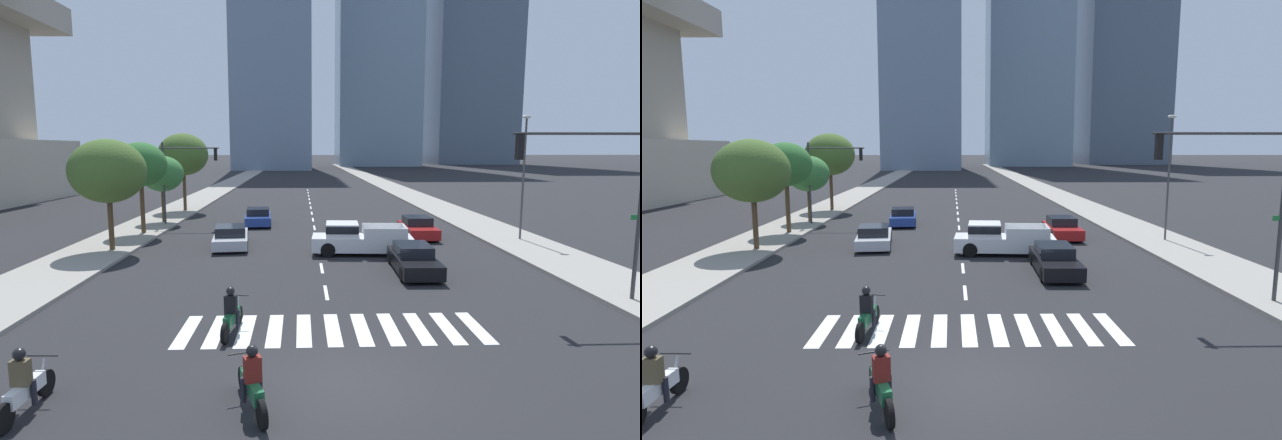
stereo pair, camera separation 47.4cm
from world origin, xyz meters
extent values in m
plane|color=#232326|center=(0.00, 0.00, 0.00)|extent=(800.00, 800.00, 0.00)
cube|color=gray|center=(11.99, 30.00, 0.07)|extent=(4.00, 260.00, 0.15)
cube|color=gray|center=(-11.99, 30.00, 0.07)|extent=(4.00, 260.00, 0.15)
cube|color=silver|center=(-4.50, 3.62, 0.00)|extent=(0.45, 2.82, 0.01)
cube|color=silver|center=(-3.60, 3.62, 0.00)|extent=(0.45, 2.82, 0.01)
cube|color=silver|center=(-2.70, 3.62, 0.00)|extent=(0.45, 2.82, 0.01)
cube|color=silver|center=(-1.80, 3.62, 0.00)|extent=(0.45, 2.82, 0.01)
cube|color=silver|center=(-0.90, 3.62, 0.00)|extent=(0.45, 2.82, 0.01)
cube|color=silver|center=(0.00, 3.62, 0.00)|extent=(0.45, 2.82, 0.01)
cube|color=silver|center=(0.90, 3.62, 0.00)|extent=(0.45, 2.82, 0.01)
cube|color=silver|center=(1.80, 3.62, 0.00)|extent=(0.45, 2.82, 0.01)
cube|color=silver|center=(2.70, 3.62, 0.00)|extent=(0.45, 2.82, 0.01)
cube|color=silver|center=(3.60, 3.62, 0.00)|extent=(0.45, 2.82, 0.01)
cube|color=silver|center=(4.50, 3.62, 0.00)|extent=(0.45, 2.82, 0.01)
cube|color=silver|center=(0.00, 7.62, 0.00)|extent=(0.14, 2.00, 0.01)
cube|color=silver|center=(0.00, 11.62, 0.00)|extent=(0.14, 2.00, 0.01)
cube|color=silver|center=(0.00, 15.62, 0.00)|extent=(0.14, 2.00, 0.01)
cube|color=silver|center=(0.00, 19.62, 0.00)|extent=(0.14, 2.00, 0.01)
cube|color=silver|center=(0.00, 23.62, 0.00)|extent=(0.14, 2.00, 0.01)
cube|color=silver|center=(0.00, 27.62, 0.00)|extent=(0.14, 2.00, 0.01)
cube|color=silver|center=(0.00, 31.62, 0.00)|extent=(0.14, 2.00, 0.01)
cube|color=silver|center=(0.00, 35.62, 0.00)|extent=(0.14, 2.00, 0.01)
cube|color=silver|center=(0.00, 39.62, 0.00)|extent=(0.14, 2.00, 0.01)
cube|color=silver|center=(0.00, 43.62, 0.00)|extent=(0.14, 2.00, 0.01)
cube|color=silver|center=(0.00, 47.62, 0.00)|extent=(0.14, 2.00, 0.01)
cube|color=silver|center=(0.00, 51.62, 0.00)|extent=(0.14, 2.00, 0.01)
cube|color=silver|center=(0.00, 55.62, 0.00)|extent=(0.14, 2.00, 0.01)
cylinder|color=black|center=(-2.98, 4.21, 0.30)|extent=(0.19, 0.61, 0.60)
cylinder|color=black|center=(-3.18, 2.62, 0.30)|extent=(0.19, 0.61, 0.60)
cube|color=#1E6038|center=(-3.08, 3.41, 0.52)|extent=(0.38, 1.30, 0.32)
cylinder|color=#B2B2B7|center=(-2.99, 4.11, 0.60)|extent=(0.10, 0.32, 0.67)
cylinder|color=black|center=(-2.99, 4.16, 0.97)|extent=(0.70, 0.12, 0.04)
cube|color=black|center=(-3.09, 3.31, 0.96)|extent=(0.39, 0.28, 0.55)
sphere|color=black|center=(-3.09, 3.31, 1.36)|extent=(0.26, 0.26, 0.26)
cylinder|color=black|center=(-3.26, 3.43, 0.47)|extent=(0.13, 0.13, 0.55)
cylinder|color=black|center=(-2.90, 3.39, 0.47)|extent=(0.13, 0.13, 0.55)
cylinder|color=black|center=(-2.33, -0.30, 0.30)|extent=(0.31, 0.61, 0.60)
cylinder|color=black|center=(-1.78, -1.85, 0.30)|extent=(0.31, 0.61, 0.60)
cube|color=#1E6038|center=(-2.06, -1.08, 0.52)|extent=(0.64, 1.31, 0.32)
cylinder|color=#B2B2B7|center=(-2.30, -0.40, 0.60)|extent=(0.16, 0.32, 0.67)
cylinder|color=black|center=(-2.31, -0.35, 0.97)|extent=(0.67, 0.27, 0.04)
cube|color=maroon|center=(-2.02, -1.17, 0.96)|extent=(0.42, 0.35, 0.55)
sphere|color=black|center=(-2.02, -1.17, 1.36)|extent=(0.26, 0.26, 0.26)
cylinder|color=black|center=(-2.23, -1.14, 0.47)|extent=(0.15, 0.15, 0.55)
cylinder|color=black|center=(-1.89, -1.02, 0.47)|extent=(0.15, 0.15, 0.55)
cylinder|color=black|center=(-6.80, -0.29, 0.30)|extent=(0.15, 0.60, 0.60)
cube|color=silver|center=(-6.84, -1.05, 0.52)|extent=(0.27, 1.23, 0.32)
cylinder|color=#B2B2B7|center=(-6.81, -0.39, 0.60)|extent=(0.07, 0.32, 0.67)
cylinder|color=black|center=(-6.81, -0.34, 0.97)|extent=(0.70, 0.07, 0.04)
cube|color=brown|center=(-6.84, -1.15, 0.96)|extent=(0.37, 0.26, 0.55)
sphere|color=black|center=(-6.84, -1.15, 1.36)|extent=(0.26, 0.26, 0.26)
cylinder|color=black|center=(-7.02, -1.04, 0.47)|extent=(0.13, 0.13, 0.55)
cylinder|color=black|center=(-6.66, -1.06, 0.47)|extent=(0.13, 0.13, 0.55)
cube|color=silver|center=(2.27, 14.73, 0.59)|extent=(5.39, 2.36, 0.75)
cube|color=silver|center=(1.22, 14.80, 1.32)|extent=(1.81, 1.95, 0.70)
cube|color=black|center=(1.22, 14.80, 1.40)|extent=(1.83, 1.99, 0.39)
cube|color=silver|center=(3.36, 13.69, 1.25)|extent=(2.21, 0.23, 0.55)
cube|color=silver|center=(3.50, 15.60, 1.25)|extent=(2.21, 0.23, 0.55)
cube|color=silver|center=(4.53, 14.57, 1.25)|extent=(0.21, 1.92, 0.55)
cylinder|color=black|center=(0.43, 13.96, 0.38)|extent=(0.78, 0.31, 0.76)
cylinder|color=black|center=(0.55, 15.75, 0.38)|extent=(0.78, 0.31, 0.76)
cylinder|color=black|center=(4.00, 13.71, 0.38)|extent=(0.78, 0.31, 0.76)
cylinder|color=black|center=(4.12, 15.50, 0.38)|extent=(0.78, 0.31, 0.76)
cube|color=navy|center=(-4.09, 25.14, 0.47)|extent=(2.09, 4.43, 0.61)
cube|color=black|center=(-4.08, 24.92, 1.02)|extent=(1.72, 2.05, 0.49)
cylinder|color=black|center=(-5.00, 26.55, 0.32)|extent=(0.26, 0.65, 0.64)
cylinder|color=black|center=(-3.38, 26.66, 0.32)|extent=(0.26, 0.65, 0.64)
cylinder|color=black|center=(-4.80, 23.62, 0.32)|extent=(0.26, 0.65, 0.64)
cylinder|color=black|center=(-3.18, 23.73, 0.32)|extent=(0.26, 0.65, 0.64)
cube|color=maroon|center=(6.42, 19.57, 0.47)|extent=(1.86, 4.38, 0.62)
cube|color=black|center=(6.43, 19.78, 1.04)|extent=(1.62, 1.98, 0.51)
cylinder|color=black|center=(7.24, 18.07, 0.32)|extent=(0.22, 0.64, 0.64)
cylinder|color=black|center=(5.59, 18.09, 0.32)|extent=(0.22, 0.64, 0.64)
cylinder|color=black|center=(7.26, 21.05, 0.32)|extent=(0.22, 0.64, 0.64)
cylinder|color=black|center=(5.61, 21.06, 0.32)|extent=(0.22, 0.64, 0.64)
cube|color=#B7BABF|center=(-4.97, 17.02, 0.44)|extent=(2.34, 4.82, 0.56)
cube|color=black|center=(-4.94, 16.79, 0.97)|extent=(1.85, 2.25, 0.51)
cylinder|color=black|center=(-5.97, 18.51, 0.32)|extent=(0.28, 0.66, 0.64)
cylinder|color=black|center=(-4.28, 18.68, 0.32)|extent=(0.28, 0.66, 0.64)
cylinder|color=black|center=(-5.65, 15.36, 0.32)|extent=(0.28, 0.66, 0.64)
cylinder|color=black|center=(-3.96, 15.53, 0.32)|extent=(0.28, 0.66, 0.64)
cube|color=black|center=(4.14, 10.70, 0.47)|extent=(1.85, 4.81, 0.61)
cube|color=black|center=(4.15, 10.94, 1.01)|extent=(1.58, 2.18, 0.47)
cylinder|color=black|center=(4.89, 9.06, 0.32)|extent=(0.23, 0.64, 0.64)
cylinder|color=black|center=(3.32, 9.10, 0.32)|extent=(0.23, 0.64, 0.64)
cylinder|color=black|center=(4.96, 12.31, 0.32)|extent=(0.23, 0.64, 0.64)
cylinder|color=black|center=(3.40, 12.34, 0.32)|extent=(0.23, 0.64, 0.64)
cylinder|color=#333335|center=(11.09, 5.89, 3.32)|extent=(0.14, 0.14, 6.34)
cylinder|color=#333335|center=(8.72, 5.89, 6.09)|extent=(4.74, 0.10, 0.10)
cube|color=black|center=(6.60, 5.89, 5.64)|extent=(0.20, 0.28, 0.90)
sphere|color=red|center=(6.60, 5.89, 5.94)|extent=(0.18, 0.18, 0.18)
sphere|color=orange|center=(6.60, 5.89, 5.64)|extent=(0.18, 0.18, 0.18)
sphere|color=green|center=(6.60, 5.89, 5.34)|extent=(0.18, 0.18, 0.18)
cube|color=#19662D|center=(11.09, 5.89, 3.15)|extent=(0.60, 0.04, 0.18)
cylinder|color=#333335|center=(-10.79, 25.00, 3.08)|extent=(0.14, 0.14, 5.86)
cylinder|color=#333335|center=(-8.79, 25.00, 5.61)|extent=(4.00, 0.10, 0.10)
cube|color=black|center=(-7.04, 25.00, 5.16)|extent=(0.20, 0.28, 0.90)
sphere|color=red|center=(-7.04, 25.00, 5.46)|extent=(0.18, 0.18, 0.18)
sphere|color=orange|center=(-7.04, 25.00, 5.16)|extent=(0.18, 0.18, 0.18)
sphere|color=green|center=(-7.04, 25.00, 4.86)|extent=(0.18, 0.18, 0.18)
cube|color=#19662D|center=(-10.79, 25.00, 3.15)|extent=(0.60, 0.04, 0.18)
cylinder|color=#3F3F42|center=(12.29, 17.95, 3.73)|extent=(0.12, 0.12, 7.16)
ellipsoid|color=beige|center=(12.29, 17.95, 7.41)|extent=(0.50, 0.24, 0.20)
cylinder|color=#4C3823|center=(-11.19, 15.71, 1.47)|extent=(0.28, 0.28, 2.64)
ellipsoid|color=#426028|center=(-11.19, 15.71, 4.39)|extent=(3.98, 3.98, 3.39)
cylinder|color=#4C3823|center=(-11.19, 21.18, 1.69)|extent=(0.28, 0.28, 3.08)
ellipsoid|color=#2D662D|center=(-11.19, 21.18, 4.56)|extent=(3.32, 3.32, 2.82)
cylinder|color=#4C3823|center=(-11.19, 26.14, 1.31)|extent=(0.28, 0.28, 2.32)
ellipsoid|color=#387538|center=(-11.19, 26.14, 3.72)|extent=(3.11, 3.11, 2.64)
cylinder|color=#4C3823|center=(-11.19, 33.06, 1.74)|extent=(0.28, 0.28, 3.17)
ellipsoid|color=#426028|center=(-11.19, 33.06, 5.05)|extent=(4.31, 4.31, 3.66)
cube|color=slate|center=(-8.13, 125.89, 43.15)|extent=(20.11, 25.93, 86.30)
cube|color=slate|center=(59.69, 170.98, 54.73)|extent=(27.91, 29.90, 109.45)
camera|label=1|loc=(-0.99, -11.21, 5.59)|focal=27.96mm
camera|label=2|loc=(-0.52, -11.22, 5.59)|focal=27.96mm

